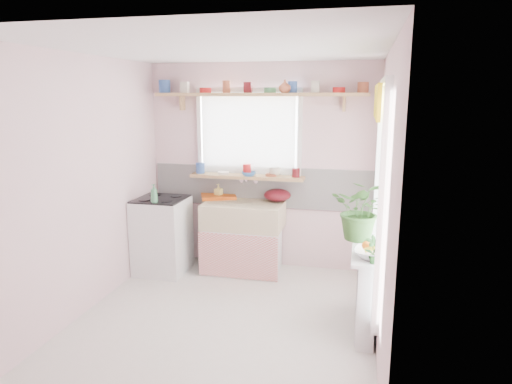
# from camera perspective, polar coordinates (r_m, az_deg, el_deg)

# --- Properties ---
(room) EXTENTS (3.20, 3.20, 3.20)m
(room) POSITION_cam_1_polar(r_m,az_deg,el_deg) (4.77, 6.47, 2.98)
(room) COLOR silver
(room) RESTS_ON ground
(sink_unit) EXTENTS (0.95, 0.65, 1.11)m
(sink_unit) POSITION_cam_1_polar(r_m,az_deg,el_deg) (5.55, -1.58, -5.62)
(sink_unit) COLOR white
(sink_unit) RESTS_ON ground
(cooker) EXTENTS (0.58, 0.58, 0.93)m
(cooker) POSITION_cam_1_polar(r_m,az_deg,el_deg) (5.64, -11.64, -5.29)
(cooker) COLOR white
(cooker) RESTS_ON ground
(radiator_ledge) EXTENTS (0.22, 0.95, 0.78)m
(radiator_ledge) POSITION_cam_1_polar(r_m,az_deg,el_deg) (4.37, 13.58, -11.45)
(radiator_ledge) COLOR white
(radiator_ledge) RESTS_ON ground
(windowsill) EXTENTS (1.40, 0.22, 0.04)m
(windowsill) POSITION_cam_1_polar(r_m,az_deg,el_deg) (5.56, -1.13, 1.93)
(windowsill) COLOR tan
(windowsill) RESTS_ON room
(pine_shelf) EXTENTS (2.52, 0.24, 0.04)m
(pine_shelf) POSITION_cam_1_polar(r_m,az_deg,el_deg) (5.43, 0.36, 12.09)
(pine_shelf) COLOR tan
(pine_shelf) RESTS_ON room
(shelf_crockery) EXTENTS (2.47, 0.11, 0.12)m
(shelf_crockery) POSITION_cam_1_polar(r_m,az_deg,el_deg) (5.43, 0.12, 12.87)
(shelf_crockery) COLOR #3359A5
(shelf_crockery) RESTS_ON pine_shelf
(sill_crockery) EXTENTS (1.35, 0.11, 0.12)m
(sill_crockery) POSITION_cam_1_polar(r_m,az_deg,el_deg) (5.55, -1.14, 2.71)
(sill_crockery) COLOR #3359A5
(sill_crockery) RESTS_ON windowsill
(dish_tray) EXTENTS (0.51, 0.46, 0.04)m
(dish_tray) POSITION_cam_1_polar(r_m,az_deg,el_deg) (5.73, -4.71, -0.54)
(dish_tray) COLOR #CC5212
(dish_tray) RESTS_ON sink_unit
(colander) EXTENTS (0.43, 0.43, 0.15)m
(colander) POSITION_cam_1_polar(r_m,az_deg,el_deg) (5.54, 2.69, -0.39)
(colander) COLOR #550E17
(colander) RESTS_ON sink_unit
(jade_plant) EXTENTS (0.60, 0.54, 0.58)m
(jade_plant) POSITION_cam_1_polar(r_m,az_deg,el_deg) (4.37, 13.06, -2.18)
(jade_plant) COLOR #315D25
(jade_plant) RESTS_ON radiator_ledge
(fruit_bowl) EXTENTS (0.34, 0.34, 0.08)m
(fruit_bowl) POSITION_cam_1_polar(r_m,az_deg,el_deg) (3.98, 14.34, -7.46)
(fruit_bowl) COLOR white
(fruit_bowl) RESTS_ON radiator_ledge
(herb_pot) EXTENTS (0.14, 0.11, 0.23)m
(herb_pot) POSITION_cam_1_polar(r_m,az_deg,el_deg) (3.82, 14.43, -7.01)
(herb_pot) COLOR #275A24
(herb_pot) RESTS_ON radiator_ledge
(soap_bottle_sink) EXTENTS (0.10, 0.10, 0.18)m
(soap_bottle_sink) POSITION_cam_1_polar(r_m,az_deg,el_deg) (5.72, -4.72, 0.12)
(soap_bottle_sink) COLOR #E4D365
(soap_bottle_sink) RESTS_ON sink_unit
(sill_cup) EXTENTS (0.14, 0.14, 0.10)m
(sill_cup) POSITION_cam_1_polar(r_m,az_deg,el_deg) (5.49, 2.39, 2.55)
(sill_cup) COLOR beige
(sill_cup) RESTS_ON windowsill
(sill_bowl) EXTENTS (0.17, 0.17, 0.05)m
(sill_bowl) POSITION_cam_1_polar(r_m,az_deg,el_deg) (5.48, -0.91, 2.29)
(sill_bowl) COLOR #3874B8
(sill_bowl) RESTS_ON windowsill
(shelf_vase) EXTENTS (0.16, 0.16, 0.15)m
(shelf_vase) POSITION_cam_1_polar(r_m,az_deg,el_deg) (5.31, 3.62, 13.06)
(shelf_vase) COLOR #B25736
(shelf_vase) RESTS_ON pine_shelf
(cooker_bottle) EXTENTS (0.10, 0.10, 0.21)m
(cooker_bottle) POSITION_cam_1_polar(r_m,az_deg,el_deg) (5.29, -12.62, -0.18)
(cooker_bottle) COLOR #468C5C
(cooker_bottle) RESTS_ON cooker
(fruit) EXTENTS (0.20, 0.14, 0.10)m
(fruit) POSITION_cam_1_polar(r_m,az_deg,el_deg) (3.97, 14.47, -6.60)
(fruit) COLOR orange
(fruit) RESTS_ON fruit_bowl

